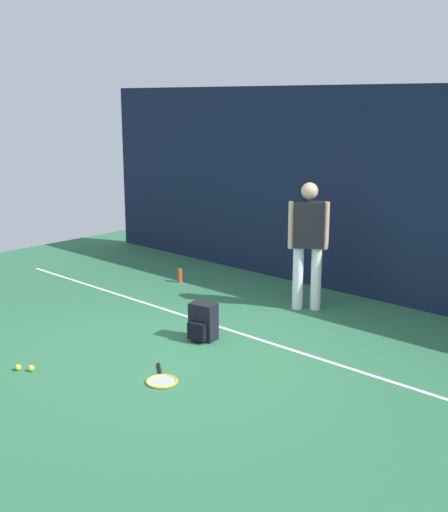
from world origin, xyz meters
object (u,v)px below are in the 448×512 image
backpack (203,322)px  tennis_ball_by_fence (18,367)px  water_bottle (180,275)px  tennis_ball_near_player (31,368)px  tennis_racket (162,380)px  tennis_player (308,238)px

backpack → tennis_ball_by_fence: size_ratio=6.67×
tennis_ball_by_fence → water_bottle: size_ratio=0.31×
backpack → tennis_ball_near_player: backpack is taller
tennis_racket → tennis_ball_near_player: 1.40m
tennis_player → water_bottle: size_ratio=8.05×
tennis_player → tennis_ball_near_player: size_ratio=25.76×
tennis_racket → water_bottle: 3.62m
backpack → water_bottle: 2.49m
backpack → tennis_ball_near_player: (-0.66, -1.86, -0.18)m
tennis_racket → backpack: size_ratio=1.36×
tennis_player → backpack: size_ratio=3.86×
backpack → tennis_ball_near_player: bearing=-121.7°
tennis_racket → tennis_ball_near_player: size_ratio=9.03×
tennis_ball_near_player → water_bottle: (-1.33, 3.36, 0.07)m
tennis_racket → tennis_player: bearing=133.1°
backpack → water_bottle: bearing=130.6°
tennis_player → tennis_racket: bearing=-120.9°
tennis_player → tennis_ball_by_fence: (-0.98, -3.70, -0.93)m
tennis_player → tennis_ball_near_player: tennis_player is taller
backpack → tennis_player: bearing=71.1°
water_bottle → tennis_player: bearing=6.7°
tennis_ball_near_player → tennis_ball_by_fence: same height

